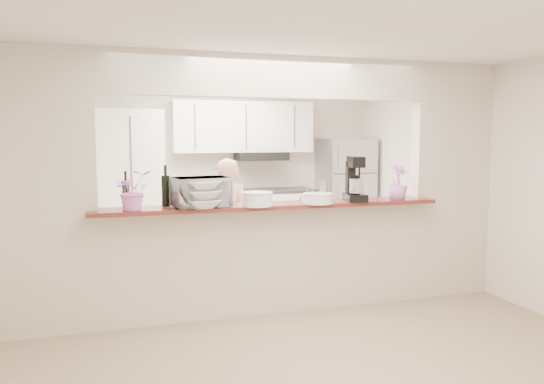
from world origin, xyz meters
name	(u,v)px	position (x,y,z in m)	size (l,w,h in m)	color
floor	(271,311)	(0.00, 0.00, 0.00)	(6.00, 6.00, 0.00)	tan
tile_overlay	(235,273)	(0.00, 1.55, 0.01)	(5.00, 2.90, 0.01)	silver
partition	(271,163)	(0.00, 0.00, 1.48)	(5.00, 0.15, 2.50)	beige
bar_counter	(271,255)	(0.00, 0.00, 0.58)	(3.40, 0.38, 1.09)	beige
kitchen_cabinets	(203,189)	(-0.19, 2.72, 0.97)	(3.15, 0.62, 2.25)	white
refrigerator	(345,193)	(2.05, 2.65, 0.85)	(0.75, 0.70, 1.70)	#9D9DA1
flower_left	(134,190)	(-1.30, -0.15, 1.27)	(0.32, 0.28, 0.35)	pink
wine_bottle_a	(126,193)	(-1.36, 0.07, 1.22)	(0.07, 0.07, 0.33)	black
wine_bottle_b	(166,190)	(-1.00, 0.07, 1.24)	(0.08, 0.08, 0.38)	black
toaster_oven	(201,192)	(-0.70, -0.10, 1.23)	(0.49, 0.33, 0.27)	#ACACB1
serving_bowls	(202,195)	(-0.70, -0.17, 1.21)	(0.33, 0.33, 0.24)	white
plate_stack_a	(257,199)	(-0.19, -0.19, 1.16)	(0.29, 0.29, 0.13)	white
plate_stack_b	(318,198)	(0.42, -0.19, 1.14)	(0.29, 0.29, 0.10)	white
red_bowl	(254,199)	(-0.15, 0.08, 1.12)	(0.15, 0.15, 0.07)	maroon
tan_bowl	(310,198)	(0.40, -0.03, 1.13)	(0.16, 0.16, 0.07)	#C9B98E
utensil_caddy	(319,194)	(0.45, -0.15, 1.18)	(0.24, 0.16, 0.22)	silver
stand_mixer	(355,181)	(0.85, -0.10, 1.29)	(0.25, 0.33, 0.45)	black
flower_right	(398,182)	(1.31, -0.15, 1.27)	(0.20, 0.20, 0.36)	#B963B4
person	(227,223)	(-0.21, 1.02, 0.74)	(0.54, 0.35, 1.48)	tan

